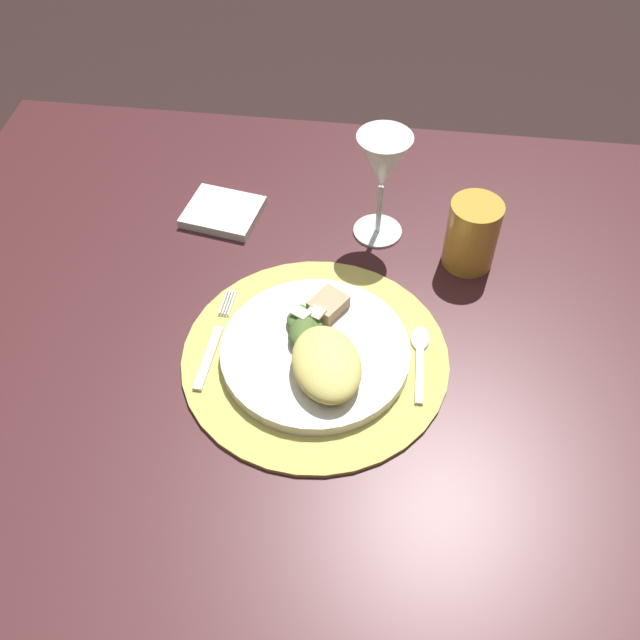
{
  "coord_description": "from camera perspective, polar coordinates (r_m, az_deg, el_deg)",
  "views": [
    {
      "loc": [
        0.1,
        -0.61,
        1.47
      ],
      "look_at": [
        0.02,
        0.02,
        0.73
      ],
      "focal_mm": 40.88,
      "sensor_mm": 36.0,
      "label": 1
    }
  ],
  "objects": [
    {
      "name": "ground_plane",
      "position": [
        1.6,
        -0.77,
        -17.77
      ],
      "size": [
        6.0,
        6.0,
        0.0
      ],
      "primitive_type": "plane",
      "color": "black"
    },
    {
      "name": "dining_table",
      "position": [
        1.13,
        -1.05,
        -7.24
      ],
      "size": [
        1.2,
        1.0,
        0.71
      ],
      "color": "#421E22",
      "rests_on": "ground"
    },
    {
      "name": "placemat",
      "position": [
        0.96,
        -0.38,
        -2.92
      ],
      "size": [
        0.35,
        0.35,
        0.01
      ],
      "primitive_type": "cylinder",
      "color": "#CBB558",
      "rests_on": "dining_table"
    },
    {
      "name": "dinner_plate",
      "position": [
        0.95,
        -0.38,
        -2.5
      ],
      "size": [
        0.25,
        0.25,
        0.02
      ],
      "primitive_type": "cylinder",
      "color": "silver",
      "rests_on": "placemat"
    },
    {
      "name": "pasta_serving",
      "position": [
        0.9,
        0.51,
        -3.46
      ],
      "size": [
        0.12,
        0.14,
        0.04
      ],
      "primitive_type": "ellipsoid",
      "rotation": [
        0.0,
        0.0,
        5.04
      ],
      "color": "#DCC966",
      "rests_on": "dinner_plate"
    },
    {
      "name": "salad_greens",
      "position": [
        0.95,
        -1.37,
        -0.31
      ],
      "size": [
        0.07,
        0.08,
        0.02
      ],
      "color": "#4A632C",
      "rests_on": "dinner_plate"
    },
    {
      "name": "bread_piece",
      "position": [
        0.98,
        0.64,
        1.21
      ],
      "size": [
        0.06,
        0.06,
        0.02
      ],
      "primitive_type": "cube",
      "rotation": [
        0.0,
        0.0,
        4.14
      ],
      "color": "tan",
      "rests_on": "dinner_plate"
    },
    {
      "name": "fork",
      "position": [
        0.97,
        -8.32,
        -1.79
      ],
      "size": [
        0.02,
        0.17,
        0.0
      ],
      "color": "silver",
      "rests_on": "placemat"
    },
    {
      "name": "spoon",
      "position": [
        0.96,
        7.82,
        -2.4
      ],
      "size": [
        0.03,
        0.13,
        0.01
      ],
      "color": "silver",
      "rests_on": "placemat"
    },
    {
      "name": "napkin",
      "position": [
        1.16,
        -7.6,
        8.37
      ],
      "size": [
        0.13,
        0.11,
        0.01
      ],
      "primitive_type": "cube",
      "rotation": [
        0.0,
        0.0,
        -0.18
      ],
      "color": "white",
      "rests_on": "dining_table"
    },
    {
      "name": "wine_glass",
      "position": [
        1.05,
        4.93,
        11.93
      ],
      "size": [
        0.08,
        0.08,
        0.17
      ],
      "color": "silver",
      "rests_on": "dining_table"
    },
    {
      "name": "amber_tumbler",
      "position": [
        1.06,
        11.81,
        6.59
      ],
      "size": [
        0.07,
        0.07,
        0.11
      ],
      "primitive_type": "cylinder",
      "color": "gold",
      "rests_on": "dining_table"
    }
  ]
}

